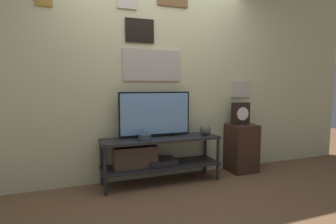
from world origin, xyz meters
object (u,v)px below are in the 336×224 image
Objects in this scene: vase_wide_bowl at (145,137)px; television at (155,114)px; vase_round_glass at (205,129)px; mantel_clock at (241,113)px.

television is at bearing 41.07° from vase_wide_bowl.
vase_round_glass is 0.95× the size of vase_wide_bowl.
television is 0.70m from vase_round_glass.
vase_round_glass is (0.65, -0.11, -0.22)m from television.
mantel_clock is (1.44, 0.13, 0.22)m from vase_wide_bowl.
television reaches higher than vase_wide_bowl.
television is 1.26m from mantel_clock.
television is 2.98× the size of mantel_clock.
television reaches higher than mantel_clock.
television is 5.91× the size of vase_wide_bowl.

